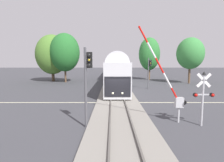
{
  "coord_description": "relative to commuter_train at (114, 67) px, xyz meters",
  "views": [
    {
      "loc": [
        -0.59,
        -18.4,
        4.31
      ],
      "look_at": [
        -0.59,
        2.72,
        2.0
      ],
      "focal_mm": 28.44,
      "sensor_mm": 36.0,
      "label": 1
    }
  ],
  "objects": [
    {
      "name": "ground_plane",
      "position": [
        -0.0,
        -32.17,
        -2.73
      ],
      "size": [
        220.0,
        220.0,
        0.0
      ],
      "primitive_type": "plane",
      "color": "#3D3D42"
    },
    {
      "name": "road_centre_stripe",
      "position": [
        -0.0,
        -32.17,
        -2.73
      ],
      "size": [
        44.0,
        0.2,
        0.01
      ],
      "color": "beige",
      "rests_on": "ground"
    },
    {
      "name": "commuter_train",
      "position": [
        0.0,
        0.0,
        0.0
      ],
      "size": [
        3.04,
        68.75,
        5.16
      ],
      "color": "silver",
      "rests_on": "railway_track"
    },
    {
      "name": "crossing_signal_mast",
      "position": [
        5.45,
        -39.01,
        -0.48
      ],
      "size": [
        1.36,
        0.44,
        3.67
      ],
      "color": "#B2B2B7",
      "rests_on": "ground"
    },
    {
      "name": "elm_centre_background",
      "position": [
        8.2,
        -8.46,
        3.35
      ],
      "size": [
        4.91,
        4.91,
        9.92
      ],
      "color": "brown",
      "rests_on": "ground"
    },
    {
      "name": "pine_left_background",
      "position": [
        -13.58,
        -11.62,
        3.11
      ],
      "size": [
        7.06,
        7.06,
        10.12
      ],
      "color": "#4C3828",
      "rests_on": "ground"
    },
    {
      "name": "traffic_signal_median",
      "position": [
        -2.16,
        -39.3,
        0.77
      ],
      "size": [
        0.53,
        0.38,
        5.21
      ],
      "color": "#4C4C51",
      "rests_on": "ground"
    },
    {
      "name": "maple_right_background",
      "position": [
        14.76,
        -15.46,
        3.17
      ],
      "size": [
        5.22,
        5.22,
        9.0
      ],
      "color": "brown",
      "rests_on": "ground"
    },
    {
      "name": "oak_behind_train",
      "position": [
        -10.37,
        -13.44,
        3.47
      ],
      "size": [
        6.1,
        6.1,
        10.16
      ],
      "color": "brown",
      "rests_on": "ground"
    },
    {
      "name": "traffic_signal_far_side",
      "position": [
        5.27,
        -22.8,
        0.55
      ],
      "size": [
        0.53,
        0.38,
        4.88
      ],
      "color": "#4C4C51",
      "rests_on": "ground"
    },
    {
      "name": "crossing_gate_near",
      "position": [
        3.78,
        -38.3,
        -0.59
      ],
      "size": [
        3.5,
        0.4,
        6.72
      ],
      "color": "#B7B7BC",
      "rests_on": "ground"
    },
    {
      "name": "railway_track",
      "position": [
        -0.0,
        -32.17,
        -2.64
      ],
      "size": [
        4.4,
        80.0,
        0.32
      ],
      "color": "gray",
      "rests_on": "ground"
    }
  ]
}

